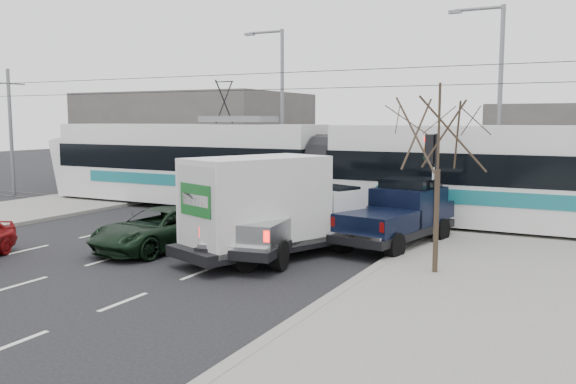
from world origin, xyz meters
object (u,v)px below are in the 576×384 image
at_px(bare_tree, 439,135).
at_px(silver_pickup, 276,216).
at_px(street_lamp_far, 279,103).
at_px(street_lamp_near, 495,98).
at_px(box_truck, 271,208).
at_px(traffic_signal, 432,164).
at_px(tram, 327,169).
at_px(green_car, 160,229).
at_px(navy_pickup, 400,213).

distance_m(bare_tree, silver_pickup, 6.07).
xyz_separation_m(street_lamp_far, silver_pickup, (6.42, -12.49, -3.97)).
distance_m(street_lamp_near, silver_pickup, 12.31).
xyz_separation_m(silver_pickup, box_truck, (0.33, -0.94, 0.39)).
height_order(traffic_signal, street_lamp_near, street_lamp_near).
bearing_deg(box_truck, traffic_signal, 67.39).
height_order(street_lamp_near, box_truck, street_lamp_near).
height_order(street_lamp_near, street_lamp_far, same).
bearing_deg(traffic_signal, street_lamp_far, 138.28).
relative_size(street_lamp_far, tram, 0.31).
bearing_deg(bare_tree, traffic_signal, 105.76).
bearing_deg(green_car, bare_tree, 11.72).
xyz_separation_m(traffic_signal, box_truck, (-3.91, -3.93, -1.21)).
bearing_deg(green_car, navy_pickup, 39.59).
height_order(street_lamp_near, silver_pickup, street_lamp_near).
distance_m(traffic_signal, street_lamp_far, 14.47).
bearing_deg(tram, street_lamp_far, 134.35).
bearing_deg(silver_pickup, street_lamp_near, 56.15).
bearing_deg(traffic_signal, tram, 144.23).
relative_size(tram, silver_pickup, 4.44).
bearing_deg(navy_pickup, box_truck, -119.39).
bearing_deg(navy_pickup, bare_tree, -49.58).
bearing_deg(silver_pickup, green_car, -164.81).
distance_m(street_lamp_near, navy_pickup, 9.03).
xyz_separation_m(traffic_signal, tram, (-5.41, 3.90, -0.63)).
bearing_deg(silver_pickup, bare_tree, -18.67).
bearing_deg(silver_pickup, street_lamp_far, 109.18).
xyz_separation_m(bare_tree, street_lamp_far, (-11.79, 13.50, 1.32)).
distance_m(silver_pickup, green_car, 3.80).
bearing_deg(bare_tree, navy_pickup, 119.47).
distance_m(bare_tree, tram, 10.39).
relative_size(street_lamp_far, navy_pickup, 1.62).
bearing_deg(bare_tree, tram, 129.63).
bearing_deg(box_truck, tram, 123.08).
height_order(silver_pickup, green_car, silver_pickup).
bearing_deg(street_lamp_far, box_truck, -63.33).
bearing_deg(green_car, silver_pickup, 31.83).
distance_m(tram, navy_pickup, 6.30).
relative_size(bare_tree, silver_pickup, 0.76).
bearing_deg(bare_tree, silver_pickup, 169.36).
xyz_separation_m(bare_tree, box_truck, (-5.04, 0.07, -2.26)).
bearing_deg(street_lamp_far, bare_tree, -48.88).
xyz_separation_m(traffic_signal, green_car, (-7.70, -4.48, -2.07)).
bearing_deg(navy_pickup, street_lamp_near, 88.46).
relative_size(traffic_signal, navy_pickup, 0.65).
height_order(street_lamp_far, navy_pickup, street_lamp_far).
distance_m(traffic_signal, green_car, 9.15).
xyz_separation_m(street_lamp_near, tram, (-6.25, -3.61, -3.00)).
bearing_deg(navy_pickup, traffic_signal, 34.53).
bearing_deg(silver_pickup, box_truck, -78.89).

